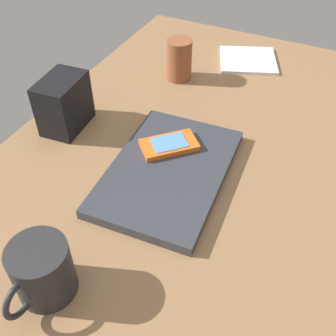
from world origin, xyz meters
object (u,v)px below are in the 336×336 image
(laptop_closed, at_px, (168,171))
(pen_cup, at_px, (179,60))
(desk_organizer, at_px, (64,104))
(notepad, at_px, (248,60))
(coffee_mug, at_px, (42,272))

(laptop_closed, bearing_deg, pen_cup, -162.21)
(desk_organizer, bearing_deg, notepad, 143.98)
(notepad, height_order, coffee_mug, coffee_mug)
(laptop_closed, relative_size, notepad, 2.15)
(desk_organizer, height_order, coffee_mug, desk_organizer)
(notepad, bearing_deg, pen_cup, -61.85)
(desk_organizer, height_order, notepad, desk_organizer)
(desk_organizer, xyz_separation_m, pen_cup, (-0.30, 0.14, -0.01))
(laptop_closed, distance_m, desk_organizer, 0.28)
(laptop_closed, relative_size, desk_organizer, 2.77)
(desk_organizer, relative_size, pen_cup, 1.12)
(laptop_closed, height_order, desk_organizer, desk_organizer)
(desk_organizer, xyz_separation_m, coffee_mug, (0.35, 0.22, -0.01))
(desk_organizer, xyz_separation_m, notepad, (-0.46, 0.28, -0.06))
(pen_cup, bearing_deg, laptop_closed, 21.40)
(laptop_closed, bearing_deg, notepad, 176.07)
(laptop_closed, xyz_separation_m, notepad, (-0.51, 0.00, -0.01))
(laptop_closed, height_order, coffee_mug, coffee_mug)
(notepad, relative_size, pen_cup, 1.45)
(laptop_closed, relative_size, pen_cup, 3.11)
(notepad, height_order, pen_cup, pen_cup)
(laptop_closed, xyz_separation_m, pen_cup, (-0.34, -0.13, 0.04))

